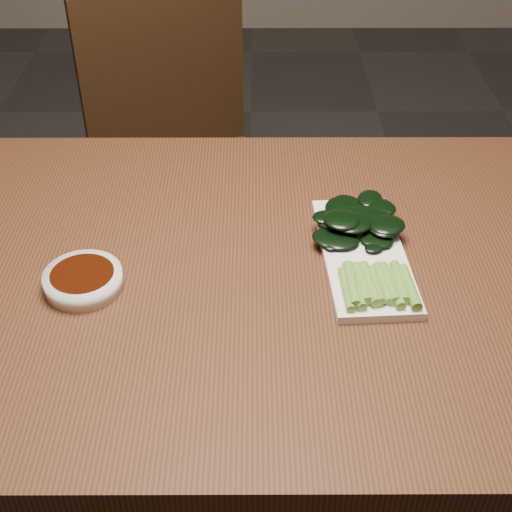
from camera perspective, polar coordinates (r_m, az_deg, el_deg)
The scene contains 5 objects.
table at distance 1.14m, azimuth -0.73°, elevation -3.49°, with size 1.40×0.80×0.75m.
chair_far at distance 1.89m, azimuth -5.82°, elevation 7.86°, with size 0.57×0.57×0.89m.
sauce_bowl at distance 1.07m, azimuth -13.66°, elevation -1.86°, with size 0.11×0.11×0.03m.
serving_plate at distance 1.11m, azimuth 8.60°, elevation 0.06°, with size 0.14×0.30×0.01m.
gai_lan at distance 1.11m, azimuth 8.80°, elevation 1.22°, with size 0.17×0.30×0.03m.
Camera 1 is at (0.01, -0.85, 1.44)m, focal length 50.00 mm.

